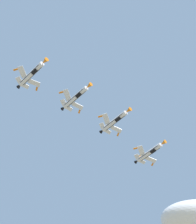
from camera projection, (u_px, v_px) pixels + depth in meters
name	position (u px, v px, depth m)	size (l,w,h in m)	color
fighter_jet_lead	(150.00, 152.00, 189.36)	(10.92, 14.58, 4.70)	white
fighter_jet_left_wing	(115.00, 121.00, 180.84)	(10.81, 14.58, 5.01)	white
fighter_jet_right_wing	(76.00, 97.00, 175.66)	(10.76, 14.58, 5.13)	white
fighter_jet_left_outer	(32.00, 74.00, 164.43)	(10.92, 14.58, 4.70)	white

